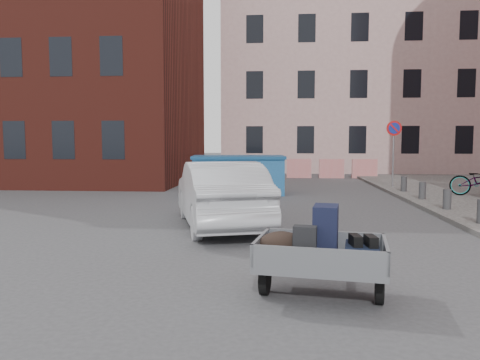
{
  "coord_description": "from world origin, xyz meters",
  "views": [
    {
      "loc": [
        1.34,
        -9.72,
        2.03
      ],
      "look_at": [
        0.49,
        0.92,
        1.1
      ],
      "focal_mm": 35.0,
      "sensor_mm": 36.0,
      "label": 1
    }
  ],
  "objects": [
    {
      "name": "no_parking_sign",
      "position": [
        6.0,
        9.48,
        2.01
      ],
      "size": [
        0.6,
        0.09,
        2.65
      ],
      "color": "gray",
      "rests_on": "sidewalk"
    },
    {
      "name": "silver_car",
      "position": [
        0.02,
        1.0,
        0.76
      ],
      "size": [
        2.85,
        4.89,
        1.52
      ],
      "primitive_type": "imported",
      "rotation": [
        0.0,
        0.0,
        3.43
      ],
      "color": "#B9BBC1",
      "rests_on": "ground"
    },
    {
      "name": "trailer",
      "position": [
        1.89,
        -3.84,
        0.61
      ],
      "size": [
        1.76,
        1.91,
        1.2
      ],
      "rotation": [
        0.0,
        0.0,
        -0.16
      ],
      "color": "black",
      "rests_on": "ground"
    },
    {
      "name": "building_pink",
      "position": [
        6.0,
        22.0,
        7.0
      ],
      "size": [
        16.0,
        8.0,
        14.0
      ],
      "primitive_type": "cube",
      "color": "#B9918E",
      "rests_on": "ground"
    },
    {
      "name": "barriers",
      "position": [
        4.2,
        15.0,
        0.5
      ],
      "size": [
        4.7,
        0.18,
        1.0
      ],
      "color": "red",
      "rests_on": "ground"
    },
    {
      "name": "bollards",
      "position": [
        6.0,
        3.4,
        0.4
      ],
      "size": [
        0.22,
        9.02,
        0.55
      ],
      "color": "#3A3A3D",
      "rests_on": "sidewalk"
    },
    {
      "name": "ground",
      "position": [
        0.0,
        0.0,
        0.0
      ],
      "size": [
        120.0,
        120.0,
        0.0
      ],
      "primitive_type": "plane",
      "color": "#38383A",
      "rests_on": "ground"
    },
    {
      "name": "dumpster",
      "position": [
        -0.09,
        7.56,
        0.72
      ],
      "size": [
        3.53,
        2.03,
        1.42
      ],
      "rotation": [
        0.0,
        0.0,
        0.08
      ],
      "color": "#205E9C",
      "rests_on": "ground"
    },
    {
      "name": "building_brick",
      "position": [
        -9.0,
        13.0,
        7.0
      ],
      "size": [
        12.0,
        10.0,
        14.0
      ],
      "primitive_type": "cube",
      "color": "#591E16",
      "rests_on": "ground"
    }
  ]
}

